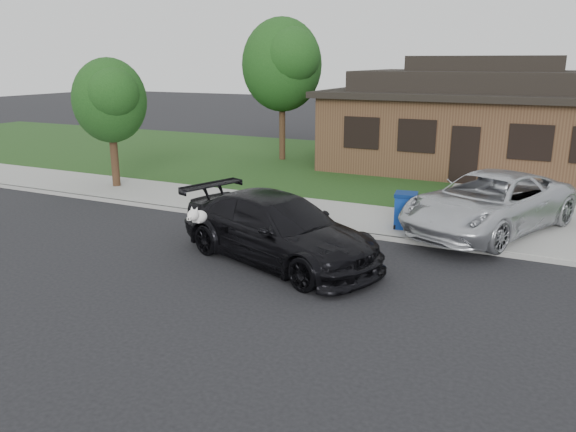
% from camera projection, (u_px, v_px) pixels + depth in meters
% --- Properties ---
extents(ground, '(120.00, 120.00, 0.00)m').
position_uv_depth(ground, '(209.00, 263.00, 13.17)').
color(ground, black).
rests_on(ground, ground).
extents(sidewalk, '(60.00, 3.00, 0.12)m').
position_uv_depth(sidewalk, '(298.00, 211.00, 17.50)').
color(sidewalk, gray).
rests_on(sidewalk, ground).
extents(curb, '(60.00, 0.12, 0.12)m').
position_uv_depth(curb, '(277.00, 223.00, 16.19)').
color(curb, gray).
rests_on(curb, ground).
extents(lawn, '(60.00, 13.00, 0.13)m').
position_uv_depth(lawn, '(375.00, 168.00, 24.44)').
color(lawn, '#193814').
rests_on(lawn, ground).
extents(driveway, '(4.50, 13.00, 0.14)m').
position_uv_depth(driveway, '(517.00, 196.00, 19.33)').
color(driveway, gray).
rests_on(driveway, ground).
extents(sedan, '(5.81, 3.83, 1.57)m').
position_uv_depth(sedan, '(278.00, 229.00, 13.13)').
color(sedan, black).
rests_on(sedan, ground).
extents(minivan, '(4.60, 6.19, 1.56)m').
position_uv_depth(minivan, '(489.00, 203.00, 15.02)').
color(minivan, silver).
rests_on(minivan, driveway).
extents(recycling_bin, '(0.68, 0.68, 0.99)m').
position_uv_depth(recycling_bin, '(405.00, 210.00, 15.42)').
color(recycling_bin, navy).
rests_on(recycling_bin, sidewalk).
extents(house, '(12.60, 8.60, 4.65)m').
position_uv_depth(house, '(481.00, 120.00, 23.95)').
color(house, '#422B1C').
rests_on(house, ground).
extents(tree_0, '(3.78, 3.60, 6.34)m').
position_uv_depth(tree_0, '(284.00, 63.00, 24.96)').
color(tree_0, '#332114').
rests_on(tree_0, ground).
extents(tree_2, '(2.73, 2.60, 4.59)m').
position_uv_depth(tree_2, '(110.00, 99.00, 19.82)').
color(tree_2, '#332114').
rests_on(tree_2, ground).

